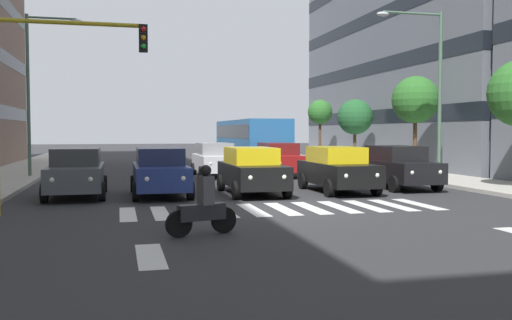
% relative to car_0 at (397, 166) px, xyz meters
% --- Properties ---
extents(ground_plane, '(180.00, 180.00, 0.00)m').
position_rel_car_0_xyz_m(ground_plane, '(6.28, 4.79, -0.89)').
color(ground_plane, '#2D2D30').
extents(crosswalk_markings, '(9.45, 2.80, 0.01)m').
position_rel_car_0_xyz_m(crosswalk_markings, '(6.28, 4.79, -0.88)').
color(crosswalk_markings, silver).
rests_on(crosswalk_markings, ground_plane).
extents(lane_arrow_1, '(0.50, 2.20, 0.01)m').
position_rel_car_0_xyz_m(lane_arrow_1, '(10.46, 10.29, -0.88)').
color(lane_arrow_1, silver).
rests_on(lane_arrow_1, ground_plane).
extents(car_0, '(2.02, 4.44, 1.72)m').
position_rel_car_0_xyz_m(car_0, '(0.00, 0.00, 0.00)').
color(car_0, black).
rests_on(car_0, ground_plane).
extents(car_1, '(2.02, 4.44, 1.72)m').
position_rel_car_0_xyz_m(car_1, '(2.93, 0.80, 0.00)').
color(car_1, black).
rests_on(car_1, ground_plane).
extents(car_2, '(2.02, 4.44, 1.72)m').
position_rel_car_0_xyz_m(car_2, '(6.26, 0.75, 0.00)').
color(car_2, black).
rests_on(car_2, ground_plane).
extents(car_3, '(2.02, 4.44, 1.72)m').
position_rel_car_0_xyz_m(car_3, '(9.57, 0.47, 0.00)').
color(car_3, navy).
rests_on(car_3, ground_plane).
extents(car_4, '(2.02, 4.44, 1.72)m').
position_rel_car_0_xyz_m(car_4, '(12.46, 0.11, 0.00)').
color(car_4, '#474C51').
rests_on(car_4, ground_plane).
extents(car_row2_0, '(2.02, 4.44, 1.72)m').
position_rel_car_0_xyz_m(car_row2_0, '(6.25, -7.48, 0.00)').
color(car_row2_0, silver).
rests_on(car_row2_0, ground_plane).
extents(car_row2_1, '(2.02, 4.44, 1.72)m').
position_rel_car_0_xyz_m(car_row2_1, '(3.00, -6.99, 0.00)').
color(car_row2_1, maroon).
rests_on(car_row2_1, ground_plane).
extents(bus_behind_traffic, '(2.78, 10.50, 3.00)m').
position_rel_car_0_xyz_m(bus_behind_traffic, '(2.93, -13.68, 0.97)').
color(bus_behind_traffic, '#286BAD').
rests_on(bus_behind_traffic, ground_plane).
extents(motorcycle_with_rider, '(1.65, 0.60, 1.57)m').
position_rel_car_0_xyz_m(motorcycle_with_rider, '(9.20, 8.45, -0.24)').
color(motorcycle_with_rider, black).
rests_on(motorcycle_with_rider, ground_plane).
extents(traffic_light_gantry, '(4.16, 0.36, 5.50)m').
position_rel_car_0_xyz_m(traffic_light_gantry, '(13.06, 4.36, 2.80)').
color(traffic_light_gantry, '#AD991E').
rests_on(traffic_light_gantry, ground_plane).
extents(street_lamp_left, '(3.12, 0.28, 7.37)m').
position_rel_car_0_xyz_m(street_lamp_left, '(-2.18, -1.27, 3.78)').
color(street_lamp_left, '#4C6B56').
rests_on(street_lamp_left, sidewalk_left).
extents(street_lamp_right, '(2.65, 0.28, 7.82)m').
position_rel_car_0_xyz_m(street_lamp_right, '(14.85, -8.44, 3.96)').
color(street_lamp_right, '#4C6B56').
rests_on(street_lamp_right, sidewalk_right).
extents(street_tree_1, '(2.39, 2.39, 4.96)m').
position_rel_car_0_xyz_m(street_tree_1, '(-3.66, -5.06, 3.01)').
color(street_tree_1, '#513823').
rests_on(street_tree_1, sidewalk_left).
extents(street_tree_2, '(2.28, 2.28, 4.23)m').
position_rel_car_0_xyz_m(street_tree_2, '(-3.77, -12.80, 2.34)').
color(street_tree_2, '#513823').
rests_on(street_tree_2, sidewalk_left).
extents(street_tree_3, '(1.84, 1.84, 4.53)m').
position_rel_car_0_xyz_m(street_tree_3, '(-3.68, -18.99, 2.83)').
color(street_tree_3, '#513823').
rests_on(street_tree_3, sidewalk_left).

